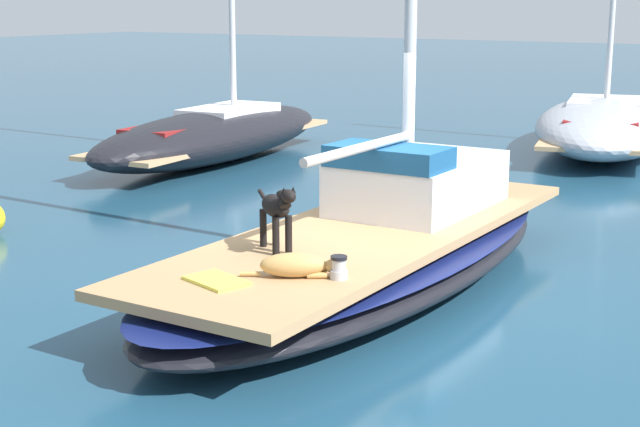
{
  "coord_description": "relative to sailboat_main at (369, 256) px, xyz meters",
  "views": [
    {
      "loc": [
        4.85,
        -8.72,
        3.09
      ],
      "look_at": [
        0.0,
        -1.0,
        1.01
      ],
      "focal_mm": 53.04,
      "sensor_mm": 36.0,
      "label": 1
    }
  ],
  "objects": [
    {
      "name": "deck_winch",
      "position": [
        0.71,
        -1.82,
        0.42
      ],
      "size": [
        0.16,
        0.16,
        0.21
      ],
      "color": "#B7B7BC",
      "rests_on": "sailboat_main"
    },
    {
      "name": "ground_plane",
      "position": [
        0.0,
        0.0,
        -0.34
      ],
      "size": [
        120.0,
        120.0,
        0.0
      ],
      "primitive_type": "plane",
      "color": "navy"
    },
    {
      "name": "sailboat_main",
      "position": [
        0.0,
        0.0,
        0.0
      ],
      "size": [
        2.53,
        7.24,
        0.66
      ],
      "color": "black",
      "rests_on": "ground"
    },
    {
      "name": "cabin_house",
      "position": [
        0.0,
        1.12,
        0.67
      ],
      "size": [
        1.4,
        2.22,
        0.84
      ],
      "color": "silver",
      "rests_on": "sailboat_main"
    },
    {
      "name": "dog_tan",
      "position": [
        0.37,
        -1.96,
        0.43
      ],
      "size": [
        0.85,
        0.59,
        0.22
      ],
      "color": "tan",
      "rests_on": "sailboat_main"
    },
    {
      "name": "deck_towel",
      "position": [
        -0.14,
        -2.48,
        0.34
      ],
      "size": [
        0.64,
        0.5,
        0.03
      ],
      "primitive_type": "cube",
      "rotation": [
        0.0,
        0.0,
        -0.28
      ],
      "color": "#D8D14C",
      "rests_on": "sailboat_main"
    },
    {
      "name": "dog_black",
      "position": [
        -0.28,
        -1.34,
        0.75
      ],
      "size": [
        0.82,
        0.61,
        0.7
      ],
      "color": "black",
      "rests_on": "sailboat_main"
    },
    {
      "name": "moored_boat_port_side",
      "position": [
        -6.59,
        5.63,
        0.21
      ],
      "size": [
        2.7,
        7.26,
        8.36
      ],
      "color": "black",
      "rests_on": "ground"
    },
    {
      "name": "moored_boat_far_astern",
      "position": [
        -0.55,
        10.97,
        0.21
      ],
      "size": [
        4.33,
        7.58,
        6.15
      ],
      "color": "#B2B7C1",
      "rests_on": "ground"
    }
  ]
}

